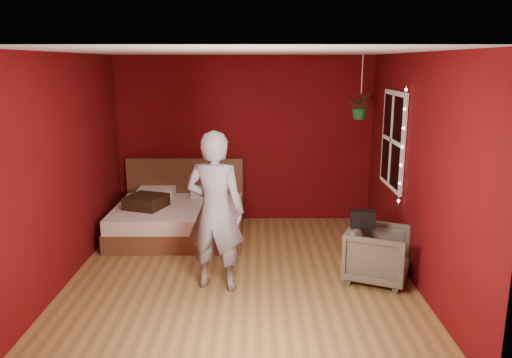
% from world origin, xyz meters
% --- Properties ---
extents(floor, '(4.50, 4.50, 0.00)m').
position_xyz_m(floor, '(0.00, 0.00, 0.00)').
color(floor, olive).
rests_on(floor, ground).
extents(room_walls, '(4.04, 4.54, 2.62)m').
position_xyz_m(room_walls, '(0.00, 0.00, 1.68)').
color(room_walls, '#55090C').
rests_on(room_walls, ground).
extents(window, '(0.05, 0.97, 1.27)m').
position_xyz_m(window, '(1.97, 0.90, 1.50)').
color(window, white).
rests_on(window, room_walls).
extents(fairy_lights, '(0.04, 0.04, 1.45)m').
position_xyz_m(fairy_lights, '(1.94, 0.37, 1.50)').
color(fairy_lights, silver).
rests_on(fairy_lights, room_walls).
extents(bed, '(1.84, 1.57, 1.01)m').
position_xyz_m(bed, '(-0.95, 1.50, 0.26)').
color(bed, brown).
rests_on(bed, ground).
extents(person, '(0.73, 0.56, 1.79)m').
position_xyz_m(person, '(-0.26, -0.30, 0.90)').
color(person, slate).
rests_on(person, ground).
extents(armchair, '(0.91, 0.90, 0.64)m').
position_xyz_m(armchair, '(1.60, -0.11, 0.32)').
color(armchair, '#5F5F4B').
rests_on(armchair, ground).
extents(handbag, '(0.30, 0.18, 0.20)m').
position_xyz_m(handbag, '(1.41, -0.08, 0.74)').
color(handbag, black).
rests_on(handbag, armchair).
extents(throw_pillow, '(0.64, 0.64, 0.18)m').
position_xyz_m(throw_pillow, '(-1.39, 1.31, 0.55)').
color(throw_pillow, black).
rests_on(throw_pillow, bed).
extents(hanging_plant, '(0.37, 0.34, 0.87)m').
position_xyz_m(hanging_plant, '(1.60, 1.24, 1.90)').
color(hanging_plant, silver).
rests_on(hanging_plant, room_walls).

